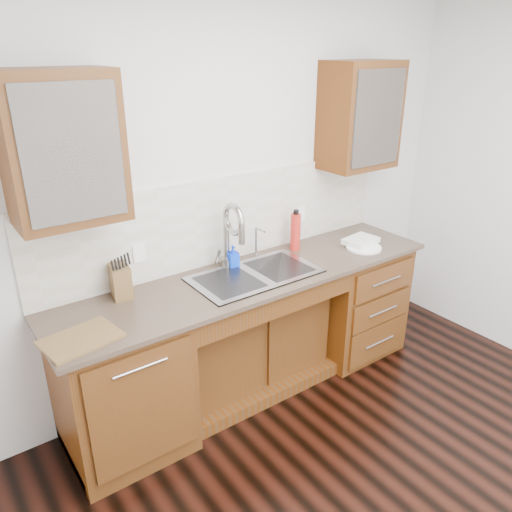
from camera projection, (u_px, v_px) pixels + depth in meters
wall_back at (221, 196)px, 3.37m from camera, size 4.00×0.10×2.70m
base_cabinet_left at (122, 385)px, 2.95m from camera, size 0.70×0.62×0.88m
base_cabinet_center at (245, 340)px, 3.56m from camera, size 1.20×0.44×0.70m
base_cabinet_right at (350, 298)px, 3.97m from camera, size 0.70×0.62×0.88m
countertop at (254, 277)px, 3.27m from camera, size 2.70×0.65×0.03m
backsplash at (227, 219)px, 3.38m from camera, size 2.70×0.02×0.59m
sink at (255, 287)px, 3.29m from camera, size 0.84×0.46×0.19m
faucet at (226, 239)px, 3.31m from camera, size 0.04×0.04×0.40m
filter_tap at (256, 241)px, 3.48m from camera, size 0.02×0.02×0.24m
upper_cabinet_left at (62, 149)px, 2.46m from camera, size 0.55×0.34×0.75m
upper_cabinet_right at (360, 116)px, 3.59m from camera, size 0.55×0.34×0.75m
outlet_left at (139, 253)px, 3.06m from camera, size 0.08×0.01×0.12m
outlet_right at (301, 214)px, 3.76m from camera, size 0.08×0.01×0.12m
soap_bottle at (233, 257)px, 3.34m from camera, size 0.08×0.08×0.15m
water_bottle at (295, 232)px, 3.61m from camera, size 0.09×0.09×0.27m
plate at (364, 247)px, 3.68m from camera, size 0.27×0.27×0.01m
dish_towel at (361, 241)px, 3.73m from camera, size 0.27×0.21×0.04m
knife_block at (120, 281)px, 2.95m from camera, size 0.14×0.19×0.20m
cutting_board at (81, 339)px, 2.53m from camera, size 0.41×0.32×0.02m
cup_left_a at (39, 163)px, 2.42m from camera, size 0.13×0.13×0.09m
cup_left_b at (89, 156)px, 2.55m from camera, size 0.14×0.14×0.10m
cup_right_a at (350, 124)px, 3.56m from camera, size 0.17×0.17×0.10m
cup_right_b at (365, 122)px, 3.63m from camera, size 0.15×0.15×0.10m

